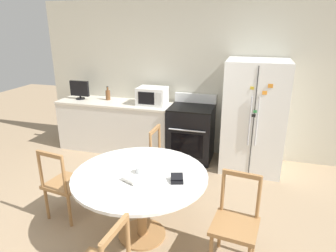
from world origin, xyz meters
The scene contains 15 objects.
ground_plane centered at (0.00, 0.00, 0.00)m, with size 14.00×14.00×0.00m, color #9E8466.
back_wall centered at (0.00, 2.65, 1.30)m, with size 5.20×0.10×2.60m.
kitchen_counter centered at (-1.18, 2.29, 0.45)m, with size 2.07×0.64×0.90m.
refrigerator centered at (1.21, 2.19, 0.86)m, with size 0.91×0.81×1.72m.
oven_range centered at (0.23, 2.26, 0.47)m, with size 0.72×0.68×1.08m.
microwave centered at (-0.47, 2.30, 1.05)m, with size 0.48×0.38×0.30m.
countertop_tv centered at (-1.87, 2.29, 1.08)m, with size 0.36×0.16×0.34m.
counter_bottle centered at (-1.35, 2.38, 0.99)m, with size 0.08×0.08×0.25m.
dining_table centered at (0.13, 0.15, 0.64)m, with size 1.40×1.40×0.76m.
dining_chair_right centered at (1.13, 0.04, 0.43)m, with size 0.47×0.47×0.90m.
dining_chair_far centered at (0.12, 1.15, 0.43)m, with size 0.43×0.43×0.90m.
dining_chair_left centered at (-0.87, 0.23, 0.43)m, with size 0.48×0.48×0.90m.
candle_glass centered at (0.13, 0.17, 0.80)m, with size 0.09×0.09×0.08m.
folded_napkin centered at (0.09, -0.05, 0.79)m, with size 0.17×0.12×0.05m.
wallet centered at (0.53, 0.10, 0.79)m, with size 0.15×0.16×0.07m.
Camera 1 is at (1.17, -2.41, 2.24)m, focal length 32.00 mm.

